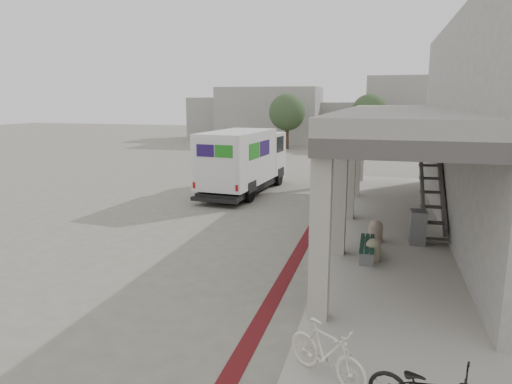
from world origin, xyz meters
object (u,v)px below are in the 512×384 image
(utility_cabinet, at_px, (418,227))
(bicycle_cream, at_px, (327,352))
(bench, at_px, (367,247))
(fedex_truck, at_px, (244,160))

(utility_cabinet, relative_size, bicycle_cream, 0.66)
(bench, xyz_separation_m, utility_cabinet, (1.40, 1.62, 0.21))
(bench, height_order, bicycle_cream, bicycle_cream)
(utility_cabinet, bearing_deg, fedex_truck, 137.49)
(fedex_truck, xyz_separation_m, utility_cabinet, (7.32, -6.43, -0.95))
(bench, distance_m, bicycle_cream, 5.87)
(fedex_truck, distance_m, bicycle_cream, 14.99)
(bicycle_cream, bearing_deg, utility_cabinet, 20.46)
(fedex_truck, bearing_deg, bicycle_cream, -63.58)
(fedex_truck, relative_size, utility_cabinet, 7.06)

